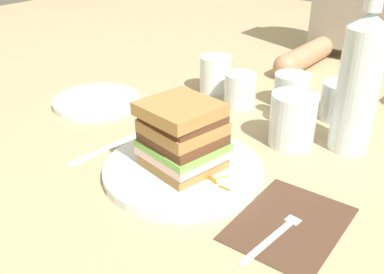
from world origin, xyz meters
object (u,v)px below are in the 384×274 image
(fork, at_px, (281,229))
(empty_tumbler_1, at_px, (215,74))
(sandwich, at_px, (180,135))
(juice_glass, at_px, (292,123))
(napkin_dark, at_px, (290,223))
(main_plate, at_px, (181,169))
(empty_tumbler_0, at_px, (240,90))
(side_plate, at_px, (97,101))
(empty_tumbler_2, at_px, (291,90))
(water_bottle, at_px, (359,82))
(knife, at_px, (113,146))
(empty_tumbler_3, at_px, (341,101))

(fork, height_order, empty_tumbler_1, empty_tumbler_1)
(sandwich, bearing_deg, empty_tumbler_1, 116.74)
(fork, bearing_deg, juice_glass, 114.41)
(sandwich, xyz_separation_m, napkin_dark, (0.20, -0.01, -0.07))
(empty_tumbler_1, bearing_deg, main_plate, -63.26)
(empty_tumbler_0, distance_m, side_plate, 0.32)
(main_plate, xyz_separation_m, empty_tumbler_2, (0.01, 0.37, 0.03))
(main_plate, distance_m, fork, 0.20)
(main_plate, relative_size, water_bottle, 0.93)
(main_plate, relative_size, juice_glass, 2.69)
(empty_tumbler_0, bearing_deg, side_plate, -143.06)
(water_bottle, bearing_deg, empty_tumbler_0, 171.01)
(sandwich, relative_size, empty_tumbler_1, 1.58)
(knife, xyz_separation_m, empty_tumbler_2, (0.17, 0.37, 0.03))
(juice_glass, xyz_separation_m, empty_tumbler_3, (0.03, 0.16, -0.00))
(side_plate, bearing_deg, fork, -14.40)
(fork, height_order, empty_tumbler_0, empty_tumbler_0)
(empty_tumbler_1, bearing_deg, empty_tumbler_3, 7.59)
(empty_tumbler_3, bearing_deg, empty_tumbler_1, -172.41)
(juice_glass, bearing_deg, knife, -139.90)
(water_bottle, xyz_separation_m, empty_tumbler_3, (-0.06, 0.11, -0.09))
(water_bottle, xyz_separation_m, side_plate, (-0.51, -0.15, -0.12))
(napkin_dark, xyz_separation_m, empty_tumbler_2, (-0.19, 0.38, 0.03))
(fork, bearing_deg, empty_tumbler_0, 130.34)
(sandwich, bearing_deg, juice_glass, 65.48)
(main_plate, xyz_separation_m, knife, (-0.16, -0.01, -0.01))
(water_bottle, relative_size, empty_tumbler_1, 3.30)
(napkin_dark, distance_m, fork, 0.02)
(juice_glass, bearing_deg, water_bottle, 29.45)
(sandwich, xyz_separation_m, empty_tumbler_0, (-0.08, 0.30, -0.03))
(sandwich, distance_m, empty_tumbler_0, 0.31)
(main_plate, bearing_deg, napkin_dark, -2.18)
(sandwich, relative_size, side_plate, 0.71)
(empty_tumbler_1, bearing_deg, knife, -88.44)
(sandwich, bearing_deg, fork, -8.27)
(juice_glass, xyz_separation_m, empty_tumbler_2, (-0.08, 0.16, -0.01))
(water_bottle, bearing_deg, napkin_dark, -85.76)
(sandwich, relative_size, fork, 0.81)
(empty_tumbler_2, bearing_deg, empty_tumbler_3, -0.99)
(empty_tumbler_0, bearing_deg, knife, -104.88)
(empty_tumbler_2, height_order, side_plate, empty_tumbler_2)
(sandwich, bearing_deg, water_bottle, 54.45)
(empty_tumbler_3, bearing_deg, main_plate, -108.30)
(knife, xyz_separation_m, juice_glass, (0.25, 0.21, 0.04))
(empty_tumbler_3, bearing_deg, empty_tumbler_0, -160.23)
(main_plate, xyz_separation_m, side_plate, (-0.33, 0.11, -0.00))
(knife, height_order, water_bottle, water_bottle)
(empty_tumbler_1, bearing_deg, napkin_dark, -42.41)
(sandwich, height_order, empty_tumbler_0, sandwich)
(knife, xyz_separation_m, empty_tumbler_3, (0.28, 0.37, 0.04))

